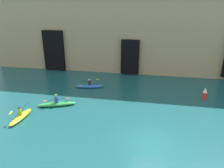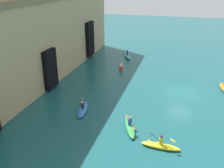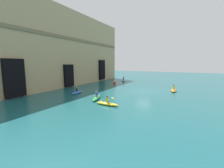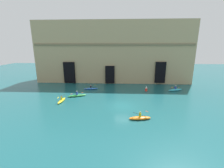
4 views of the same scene
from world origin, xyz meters
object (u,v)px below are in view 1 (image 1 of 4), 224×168
object	(u,v)px
kayak_blue	(90,86)
kayak_green	(57,104)
marker_buoy	(205,93)
kayak_yellow	(21,117)

from	to	relation	value
kayak_blue	kayak_green	bearing A→B (deg)	59.14
kayak_green	marker_buoy	distance (m)	14.42
marker_buoy	kayak_yellow	bearing A→B (deg)	-155.94
kayak_yellow	marker_buoy	world-z (taller)	marker_buoy
kayak_blue	kayak_yellow	size ratio (longest dim) A/B	1.12
kayak_blue	marker_buoy	distance (m)	12.08
kayak_green	marker_buoy	world-z (taller)	marker_buoy
kayak_yellow	marker_buoy	size ratio (longest dim) A/B	2.48
kayak_yellow	marker_buoy	distance (m)	17.21
kayak_yellow	kayak_green	bearing A→B (deg)	146.57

